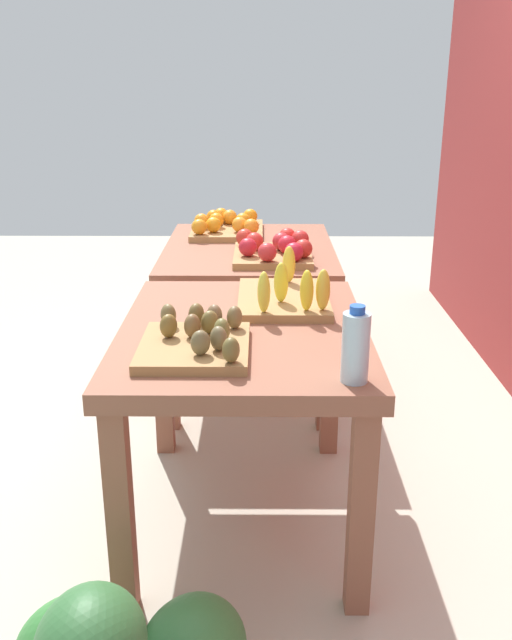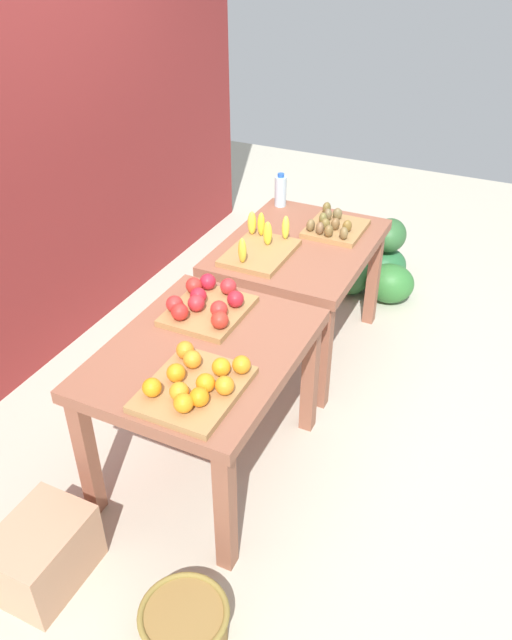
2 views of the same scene
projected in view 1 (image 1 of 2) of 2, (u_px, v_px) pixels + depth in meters
ground_plane at (248, 438)px, 3.03m from camera, size 8.00×8.00×0.00m
display_table_left at (249, 267)px, 3.36m from camera, size 1.04×0.80×0.72m
display_table_right at (244, 356)px, 2.30m from camera, size 1.04×0.80×0.72m
orange_bin at (226, 226)px, 3.56m from camera, size 0.44×0.36×0.11m
apple_bin at (275, 249)px, 3.07m from camera, size 0.41×0.37×0.11m
banana_crate at (286, 295)px, 2.46m from camera, size 0.44×0.32×0.17m
kiwi_bin at (198, 339)px, 2.06m from camera, size 0.37×0.32×0.10m
water_bottle at (356, 347)px, 1.83m from camera, size 0.07×0.07×0.21m
wicker_basket at (195, 314)px, 4.31m from camera, size 0.34×0.34×0.17m
cardboard_produce_box at (300, 305)px, 4.30m from camera, size 0.40×0.30×0.30m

